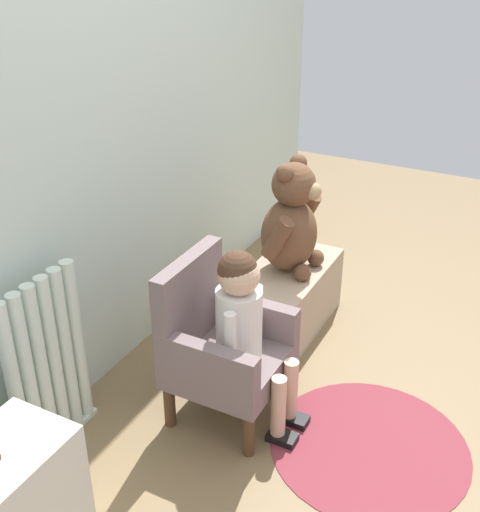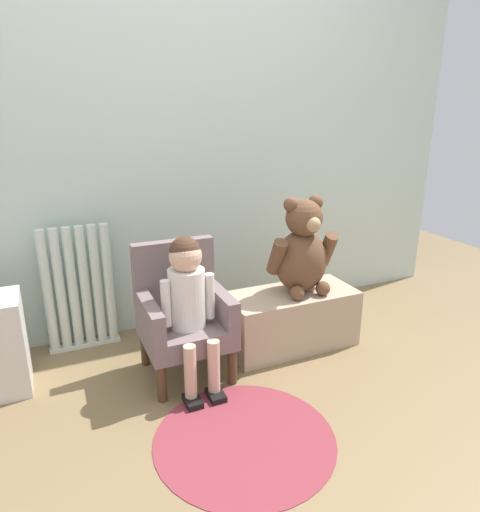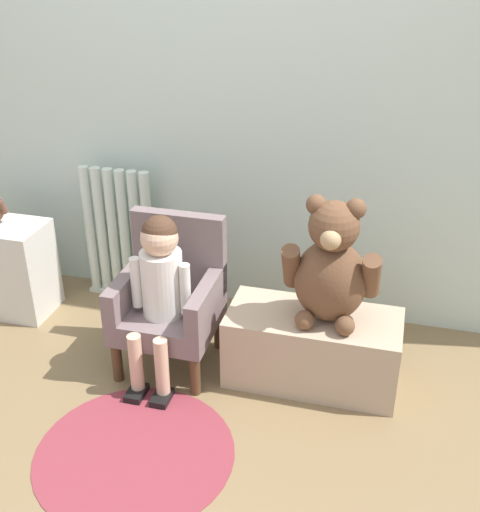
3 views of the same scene
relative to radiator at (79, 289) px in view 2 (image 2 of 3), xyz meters
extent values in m
plane|color=olive|center=(0.56, -1.02, -0.34)|extent=(6.00, 6.00, 0.00)
cube|color=silver|center=(0.56, 0.13, 0.86)|extent=(3.80, 0.05, 2.40)
cylinder|color=silver|center=(-0.15, 0.00, 0.01)|extent=(0.05, 0.05, 0.66)
cylinder|color=silver|center=(-0.09, 0.00, 0.01)|extent=(0.05, 0.05, 0.66)
cylinder|color=silver|center=(-0.03, 0.00, 0.01)|extent=(0.05, 0.05, 0.66)
cylinder|color=silver|center=(0.03, 0.00, 0.01)|extent=(0.05, 0.05, 0.66)
cylinder|color=silver|center=(0.09, 0.00, 0.01)|extent=(0.05, 0.05, 0.66)
cylinder|color=silver|center=(0.16, 0.00, 0.01)|extent=(0.05, 0.05, 0.66)
cube|color=silver|center=(0.00, 0.00, -0.33)|extent=(0.37, 0.05, 0.02)
cube|color=slate|center=(0.44, -0.48, -0.11)|extent=(0.41, 0.40, 0.10)
cube|color=slate|center=(0.44, -0.31, 0.12)|extent=(0.41, 0.06, 0.36)
cube|color=slate|center=(0.26, -0.48, 0.01)|extent=(0.06, 0.40, 0.14)
cube|color=slate|center=(0.61, -0.48, 0.01)|extent=(0.06, 0.40, 0.14)
cylinder|color=#4C331E|center=(0.26, -0.65, -0.25)|extent=(0.04, 0.04, 0.18)
cylinder|color=#4C331E|center=(0.61, -0.65, -0.25)|extent=(0.04, 0.04, 0.18)
cylinder|color=#4C331E|center=(0.26, -0.32, -0.25)|extent=(0.04, 0.04, 0.18)
cylinder|color=#4C331E|center=(0.61, -0.32, -0.25)|extent=(0.04, 0.04, 0.18)
cylinder|color=silver|center=(0.44, -0.52, 0.08)|extent=(0.17, 0.17, 0.28)
sphere|color=#D8AD8E|center=(0.44, -0.52, 0.29)|extent=(0.15, 0.15, 0.15)
sphere|color=#472D1E|center=(0.44, -0.52, 0.31)|extent=(0.14, 0.14, 0.14)
cylinder|color=#D8AD8E|center=(0.38, -0.71, -0.18)|extent=(0.06, 0.06, 0.25)
cube|color=black|center=(0.38, -0.73, -0.32)|extent=(0.07, 0.11, 0.03)
cylinder|color=#D8AD8E|center=(0.49, -0.71, -0.18)|extent=(0.06, 0.06, 0.25)
cube|color=black|center=(0.49, -0.73, -0.32)|extent=(0.07, 0.11, 0.03)
cylinder|color=silver|center=(0.33, -0.54, 0.08)|extent=(0.04, 0.04, 0.22)
cylinder|color=silver|center=(0.54, -0.54, 0.08)|extent=(0.04, 0.04, 0.22)
cube|color=tan|center=(1.05, -0.44, -0.18)|extent=(0.70, 0.32, 0.31)
ellipsoid|color=brown|center=(1.10, -0.43, 0.14)|extent=(0.28, 0.24, 0.34)
sphere|color=brown|center=(1.10, -0.44, 0.38)|extent=(0.19, 0.19, 0.19)
sphere|color=tan|center=(1.10, -0.53, 0.37)|extent=(0.08, 0.08, 0.08)
sphere|color=brown|center=(1.03, -0.43, 0.45)|extent=(0.08, 0.08, 0.08)
sphere|color=brown|center=(1.17, -0.43, 0.45)|extent=(0.08, 0.08, 0.08)
cylinder|color=brown|center=(0.95, -0.44, 0.19)|extent=(0.07, 0.15, 0.21)
cylinder|color=brown|center=(1.25, -0.44, 0.19)|extent=(0.07, 0.15, 0.21)
sphere|color=brown|center=(1.02, -0.53, 0.01)|extent=(0.08, 0.08, 0.08)
sphere|color=brown|center=(1.18, -0.53, 0.01)|extent=(0.08, 0.08, 0.08)
cylinder|color=maroon|center=(0.50, -1.03, -0.34)|extent=(0.73, 0.73, 0.01)
camera|label=1|loc=(-1.29, -1.43, 1.38)|focal=45.00mm
camera|label=2|loc=(-0.12, -2.40, 0.93)|focal=32.00mm
camera|label=3|loc=(1.32, -2.61, 1.38)|focal=45.00mm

